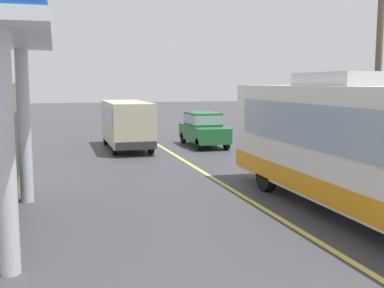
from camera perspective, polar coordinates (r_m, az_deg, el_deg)
The scene contains 6 objects.
ground at distance 24.26m, azimuth -3.10°, elevation -0.71°, with size 120.00×120.00×0.00m, color #38383D.
lane_divider_stripe at distance 19.48m, azimuth 0.19°, elevation -2.69°, with size 0.16×50.00×0.01m, color #D8CC4C.
coach_bus_main at distance 12.73m, azimuth 19.84°, elevation -0.68°, with size 2.60×11.04×3.69m.
minibus_opposing_lane at distance 24.74m, azimuth -7.88°, elevation 2.82°, with size 2.04×6.13×2.44m.
car_trailing_behind_bus at distance 25.60m, azimuth 1.38°, elevation 2.01°, with size 1.70×4.20×1.82m.
utility_pole_roadside at distance 19.01m, azimuth 21.50°, elevation 8.87°, with size 1.80×0.24×7.78m.
Camera 1 is at (-5.34, -3.42, 3.41)m, focal length 44.35 mm.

